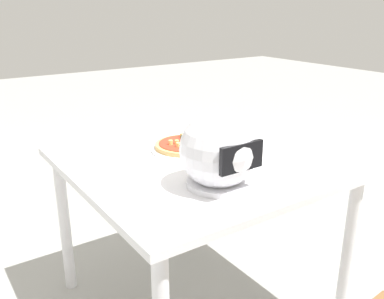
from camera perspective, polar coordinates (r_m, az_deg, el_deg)
dining_table at (r=1.73m, az=0.82°, el=-3.66°), size 1.00×1.00×0.70m
pizza_plate at (r=1.80m, az=-0.79°, el=0.11°), size 0.30×0.30×0.01m
pizza at (r=1.79m, az=-0.68°, el=0.67°), size 0.27×0.27×0.05m
motorcycle_helmet at (r=1.41m, az=3.65°, el=-0.20°), size 0.27×0.27×0.27m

